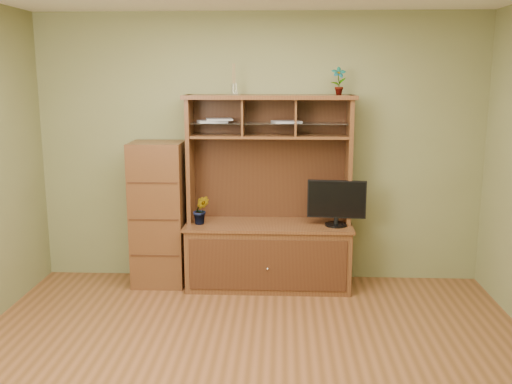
{
  "coord_description": "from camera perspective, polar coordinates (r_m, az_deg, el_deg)",
  "views": [
    {
      "loc": [
        0.23,
        -3.75,
        2.08
      ],
      "look_at": [
        0.0,
        1.2,
        1.07
      ],
      "focal_mm": 40.0,
      "sensor_mm": 36.0,
      "label": 1
    }
  ],
  "objects": [
    {
      "name": "reed_diffuser",
      "position": [
        5.57,
        -2.23,
        10.88
      ],
      "size": [
        0.06,
        0.06,
        0.29
      ],
      "color": "silver",
      "rests_on": "media_hutch"
    },
    {
      "name": "magazines",
      "position": [
        5.59,
        -1.77,
        7.12
      ],
      "size": [
        1.04,
        0.28,
        0.04
      ],
      "color": "#A0A0A4",
      "rests_on": "media_hutch"
    },
    {
      "name": "side_cabinet",
      "position": [
        5.79,
        -9.68,
        -2.17
      ],
      "size": [
        0.52,
        0.47,
        1.45
      ],
      "color": "#482414",
      "rests_on": "room"
    },
    {
      "name": "top_plant",
      "position": [
        5.58,
        8.26,
        10.95
      ],
      "size": [
        0.14,
        0.1,
        0.27
      ],
      "primitive_type": "imported",
      "rotation": [
        0.0,
        0.0,
        0.04
      ],
      "color": "#3A6924",
      "rests_on": "media_hutch"
    },
    {
      "name": "monitor",
      "position": [
        5.55,
        8.07,
        -1.0
      ],
      "size": [
        0.56,
        0.22,
        0.45
      ],
      "rotation": [
        0.0,
        0.0,
        -0.1
      ],
      "color": "black",
      "rests_on": "media_hutch"
    },
    {
      "name": "media_hutch",
      "position": [
        5.7,
        1.25,
        -4.33
      ],
      "size": [
        1.66,
        0.61,
        1.9
      ],
      "color": "#482414",
      "rests_on": "room"
    },
    {
      "name": "orchid_plant",
      "position": [
        5.6,
        -5.52,
        -1.8
      ],
      "size": [
        0.16,
        0.14,
        0.28
      ],
      "primitive_type": "imported",
      "rotation": [
        0.0,
        0.0,
        0.06
      ],
      "color": "#31561D",
      "rests_on": "media_hutch"
    },
    {
      "name": "room",
      "position": [
        3.83,
        -0.84,
        0.55
      ],
      "size": [
        4.54,
        4.04,
        2.74
      ],
      "color": "brown",
      "rests_on": "ground"
    }
  ]
}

